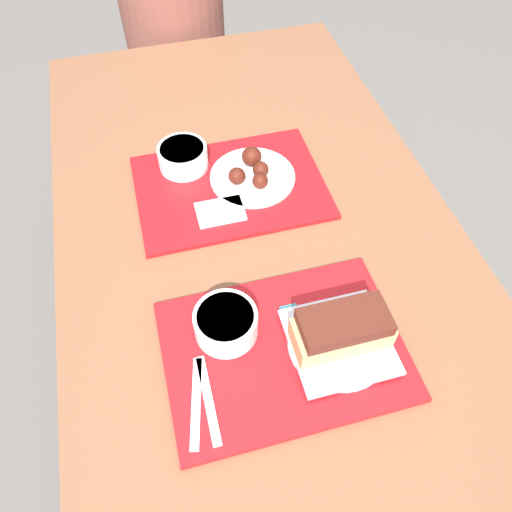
{
  "coord_description": "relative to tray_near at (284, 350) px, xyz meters",
  "views": [
    {
      "loc": [
        -0.2,
        -0.64,
        1.6
      ],
      "look_at": [
        -0.03,
        -0.02,
        0.77
      ],
      "focal_mm": 35.0,
      "sensor_mm": 36.0,
      "label": 1
    }
  ],
  "objects": [
    {
      "name": "picnic_table",
      "position": [
        0.03,
        0.23,
        -0.09
      ],
      "size": [
        0.92,
        1.88,
        0.73
      ],
      "color": "brown",
      "rests_on": "ground_plane"
    },
    {
      "name": "plastic_knife_near",
      "position": [
        -0.16,
        -0.06,
        0.01
      ],
      "size": [
        0.02,
        0.17,
        0.0
      ],
      "color": "white",
      "rests_on": "tray_near"
    },
    {
      "name": "condiment_packet",
      "position": [
        0.03,
        0.07,
        0.01
      ],
      "size": [
        0.04,
        0.03,
        0.01
      ],
      "color": "teal",
      "rests_on": "tray_near"
    },
    {
      "name": "tray_near",
      "position": [
        0.0,
        0.0,
        0.0
      ],
      "size": [
        0.46,
        0.33,
        0.01
      ],
      "color": "#B21419",
      "rests_on": "picnic_table"
    },
    {
      "name": "napkin_far",
      "position": [
        -0.04,
        0.38,
        0.01
      ],
      "size": [
        0.11,
        0.08,
        0.01
      ],
      "color": "white",
      "rests_on": "tray_far"
    },
    {
      "name": "brisket_sandwich_plate",
      "position": [
        0.1,
        -0.02,
        0.05
      ],
      "size": [
        0.2,
        0.2,
        0.1
      ],
      "color": "white",
      "rests_on": "tray_near"
    },
    {
      "name": "wings_plate_far",
      "position": [
        0.06,
        0.47,
        0.02
      ],
      "size": [
        0.21,
        0.21,
        0.06
      ],
      "color": "white",
      "rests_on": "tray_far"
    },
    {
      "name": "tray_far",
      "position": [
        0.0,
        0.46,
        0.0
      ],
      "size": [
        0.46,
        0.33,
        0.01
      ],
      "color": "#B21419",
      "rests_on": "picnic_table"
    },
    {
      "name": "plastic_fork_near",
      "position": [
        -0.18,
        -0.06,
        0.01
      ],
      "size": [
        0.05,
        0.17,
        0.0
      ],
      "color": "white",
      "rests_on": "tray_near"
    },
    {
      "name": "ground_plane",
      "position": [
        0.03,
        0.23,
        -0.73
      ],
      "size": [
        12.0,
        12.0,
        0.0
      ],
      "primitive_type": "plane",
      "color": "#605B56"
    },
    {
      "name": "bowl_coleslaw_near",
      "position": [
        -0.1,
        0.07,
        0.04
      ],
      "size": [
        0.12,
        0.12,
        0.06
      ],
      "color": "white",
      "rests_on": "tray_near"
    },
    {
      "name": "picnic_bench_far",
      "position": [
        0.03,
        1.39,
        -0.36
      ],
      "size": [
        0.87,
        0.28,
        0.44
      ],
      "color": "brown",
      "rests_on": "ground_plane"
    },
    {
      "name": "bowl_coleslaw_far",
      "position": [
        -0.1,
        0.56,
        0.04
      ],
      "size": [
        0.12,
        0.12,
        0.06
      ],
      "color": "white",
      "rests_on": "tray_far"
    },
    {
      "name": "person_seated_across",
      "position": [
        0.0,
        1.39,
        0.0
      ],
      "size": [
        0.37,
        0.37,
        0.72
      ],
      "color": "brown",
      "rests_on": "picnic_bench_far"
    }
  ]
}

